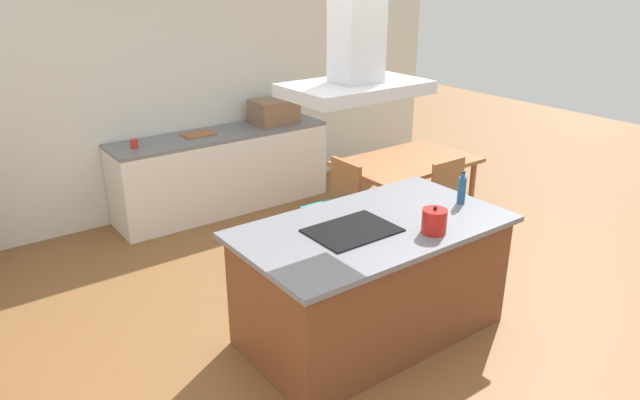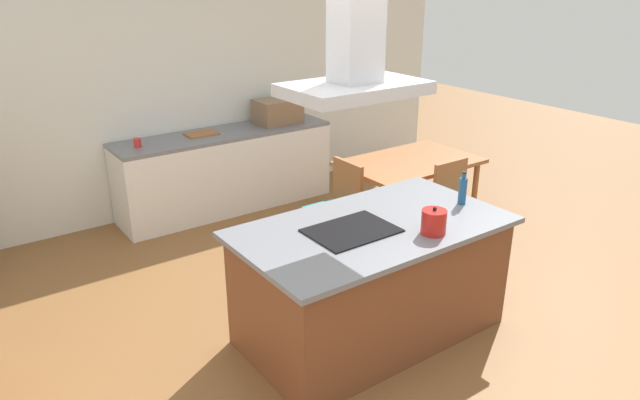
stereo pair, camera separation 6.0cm
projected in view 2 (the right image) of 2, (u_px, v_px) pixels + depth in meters
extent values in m
plane|color=brown|center=(269.00, 258.00, 5.63)|extent=(16.00, 16.00, 0.00)
cube|color=silver|center=(183.00, 89.00, 6.45)|extent=(7.20, 0.10, 2.70)
cube|color=brown|center=(371.00, 282.00, 4.33)|extent=(1.87, 1.00, 0.86)
cube|color=slate|center=(373.00, 227.00, 4.17)|extent=(1.97, 1.10, 0.04)
cube|color=black|center=(352.00, 230.00, 4.05)|extent=(0.60, 0.44, 0.01)
cylinder|color=#B21E19|center=(434.00, 222.00, 3.99)|extent=(0.17, 0.17, 0.17)
sphere|color=black|center=(435.00, 209.00, 3.96)|extent=(0.03, 0.03, 0.03)
cone|color=#B21E19|center=(445.00, 217.00, 4.05)|extent=(0.06, 0.03, 0.04)
cylinder|color=navy|center=(463.00, 191.00, 4.49)|extent=(0.06, 0.06, 0.21)
cylinder|color=navy|center=(464.00, 176.00, 4.44)|extent=(0.03, 0.03, 0.04)
cylinder|color=black|center=(464.00, 173.00, 4.43)|extent=(0.03, 0.03, 0.01)
cube|color=silver|center=(226.00, 172.00, 6.66)|extent=(2.46, 0.62, 0.86)
cube|color=slate|center=(224.00, 134.00, 6.49)|extent=(2.46, 0.62, 0.04)
cube|color=brown|center=(277.00, 111.00, 6.81)|extent=(0.50, 0.38, 0.28)
cylinder|color=red|center=(137.00, 143.00, 5.93)|extent=(0.08, 0.08, 0.09)
cube|color=#995B33|center=(201.00, 134.00, 6.39)|extent=(0.34, 0.24, 0.02)
cube|color=#995B33|center=(410.00, 162.00, 6.03)|extent=(1.40, 0.90, 0.04)
cylinder|color=#995B33|center=(387.00, 221.00, 5.56)|extent=(0.06, 0.06, 0.71)
cylinder|color=#995B33|center=(474.00, 194.00, 6.23)|extent=(0.06, 0.06, 0.71)
cylinder|color=#995B33|center=(340.00, 198.00, 6.12)|extent=(0.06, 0.06, 0.71)
cylinder|color=#995B33|center=(425.00, 175.00, 6.79)|extent=(0.06, 0.06, 0.71)
cube|color=teal|center=(463.00, 212.00, 5.58)|extent=(0.42, 0.42, 0.04)
cube|color=#995B33|center=(450.00, 183.00, 5.63)|extent=(0.42, 0.04, 0.44)
cylinder|color=#995B33|center=(488.00, 235.00, 5.62)|extent=(0.04, 0.04, 0.41)
cylinder|color=#995B33|center=(462.00, 245.00, 5.43)|extent=(0.04, 0.04, 0.41)
cylinder|color=#995B33|center=(459.00, 223.00, 5.89)|extent=(0.04, 0.04, 0.41)
cylinder|color=#995B33|center=(434.00, 232.00, 5.70)|extent=(0.04, 0.04, 0.41)
cube|color=teal|center=(332.00, 211.00, 5.61)|extent=(0.42, 0.42, 0.04)
cube|color=#995B33|center=(348.00, 183.00, 5.62)|extent=(0.04, 0.42, 0.44)
cylinder|color=#995B33|center=(328.00, 243.00, 5.46)|extent=(0.04, 0.04, 0.41)
cylinder|color=#995B33|center=(306.00, 230.00, 5.73)|extent=(0.04, 0.04, 0.41)
cylinder|color=#995B33|center=(358.00, 234.00, 5.65)|extent=(0.04, 0.04, 0.41)
cylinder|color=#995B33|center=(335.00, 222.00, 5.92)|extent=(0.04, 0.04, 0.41)
cube|color=#ADADB2|center=(355.00, 89.00, 3.69)|extent=(0.90, 0.55, 0.08)
cube|color=#ADADB2|center=(356.00, 24.00, 3.54)|extent=(0.28, 0.24, 0.70)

